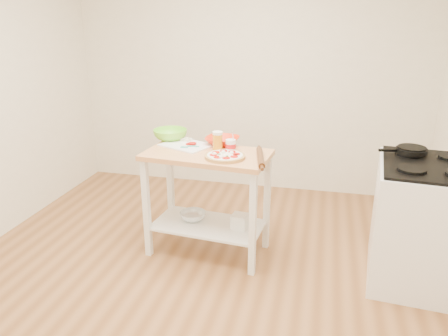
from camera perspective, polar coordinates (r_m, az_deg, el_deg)
The scene contains 15 objects.
room_shell at distance 2.83m, azimuth -4.76°, elevation 7.00°, with size 4.04×4.54×2.74m.
prep_island at distance 3.62m, azimuth -2.17°, elevation -1.92°, with size 1.05×0.65×0.90m.
gas_stove at distance 3.63m, azimuth 24.57°, elevation -6.55°, with size 0.78×0.89×1.11m.
skillet at distance 3.63m, azimuth 23.21°, elevation 2.15°, with size 0.37×0.23×0.03m.
pizza at distance 3.39m, azimuth 0.10°, elevation 1.58°, with size 0.32×0.32×0.05m.
cutting_board at distance 3.73m, azimuth -4.90°, elevation 3.04°, with size 0.49×0.44×0.04m.
spatula at distance 3.65m, azimuth -4.58°, elevation 2.80°, with size 0.15×0.07×0.01m.
knife at distance 3.89m, azimuth -6.50°, elevation 3.82°, with size 0.26×0.11×0.01m.
orange_bowl at distance 3.74m, azimuth -0.22°, elevation 3.58°, with size 0.28×0.28×0.07m, color red.
green_bowl at distance 3.92m, azimuth -7.03°, elevation 4.34°, with size 0.30×0.30×0.09m, color #7CDB32.
beer_pint at distance 3.54m, azimuth -0.84°, elevation 3.47°, with size 0.08×0.08×0.17m.
yogurt_tub at distance 3.54m, azimuth 0.87°, elevation 2.93°, with size 0.08×0.08×0.18m.
rolling_pin at distance 3.34m, azimuth 4.79°, elevation 1.36°, with size 0.05×0.05×0.42m, color #542D13.
shelf_glass_bowl at distance 3.84m, azimuth -4.08°, elevation -6.26°, with size 0.23×0.23×0.07m, color silver.
shelf_bin at distance 3.68m, azimuth 2.04°, elevation -6.98°, with size 0.12×0.12×0.12m, color white.
Camera 1 is at (0.86, -2.63, 1.96)m, focal length 35.00 mm.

